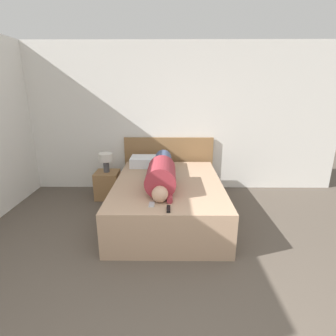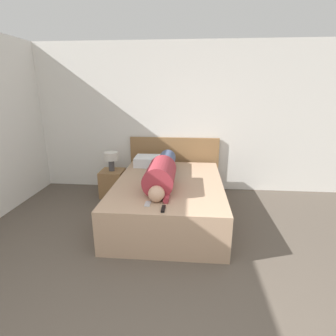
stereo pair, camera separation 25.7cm
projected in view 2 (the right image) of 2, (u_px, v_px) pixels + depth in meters
wall_back at (174, 119)px, 4.69m from camera, size 6.15×0.06×2.60m
bed at (169, 200)px, 3.80m from camera, size 1.50×2.06×0.56m
headboard at (174, 164)px, 4.87m from camera, size 1.62×0.04×0.98m
nightstand at (113, 183)px, 4.61m from camera, size 0.39×0.40×0.46m
table_lamp at (111, 158)px, 4.48m from camera, size 0.24×0.24×0.33m
person_lying at (162, 172)px, 3.63m from camera, size 0.38×1.62×0.38m
pillow_near_headboard at (151, 161)px, 4.47m from camera, size 0.53×0.39×0.16m
tv_remote at (163, 209)px, 2.86m from camera, size 0.04×0.15×0.02m
cell_phone at (148, 204)px, 3.00m from camera, size 0.06×0.13×0.01m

